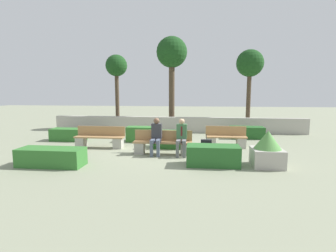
{
  "coord_description": "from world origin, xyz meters",
  "views": [
    {
      "loc": [
        1.19,
        -10.3,
        2.36
      ],
      "look_at": [
        -0.03,
        0.5,
        0.9
      ],
      "focal_mm": 28.0,
      "sensor_mm": 36.0,
      "label": 1
    }
  ],
  "objects_px": {
    "bench_front": "(163,145)",
    "person_seated_woman": "(156,134)",
    "bench_right_side": "(226,140)",
    "person_seated_man": "(182,135)",
    "bench_left_side": "(100,139)",
    "tree_center_right": "(250,65)",
    "planter_corner_left": "(267,150)",
    "tree_leftmost": "(116,68)",
    "suitcase": "(206,147)",
    "tree_center_left": "(172,55)"
  },
  "relations": [
    {
      "from": "person_seated_woman",
      "to": "planter_corner_left",
      "type": "xyz_separation_m",
      "value": [
        3.7,
        -1.12,
        -0.23
      ]
    },
    {
      "from": "bench_front",
      "to": "suitcase",
      "type": "relative_size",
      "value": 2.84
    },
    {
      "from": "person_seated_man",
      "to": "tree_center_right",
      "type": "xyz_separation_m",
      "value": [
        3.6,
        6.79,
        3.11
      ]
    },
    {
      "from": "tree_leftmost",
      "to": "bench_left_side",
      "type": "bearing_deg",
      "value": -79.9
    },
    {
      "from": "bench_left_side",
      "to": "tree_center_right",
      "type": "height_order",
      "value": "tree_center_right"
    },
    {
      "from": "person_seated_woman",
      "to": "tree_center_right",
      "type": "height_order",
      "value": "tree_center_right"
    },
    {
      "from": "tree_leftmost",
      "to": "tree_center_right",
      "type": "relative_size",
      "value": 0.97
    },
    {
      "from": "bench_left_side",
      "to": "person_seated_woman",
      "type": "bearing_deg",
      "value": -23.24
    },
    {
      "from": "planter_corner_left",
      "to": "tree_center_left",
      "type": "xyz_separation_m",
      "value": [
        -3.76,
        7.5,
        3.9
      ]
    },
    {
      "from": "suitcase",
      "to": "tree_leftmost",
      "type": "relative_size",
      "value": 0.17
    },
    {
      "from": "tree_center_left",
      "to": "tree_center_right",
      "type": "distance_m",
      "value": 4.65
    },
    {
      "from": "bench_front",
      "to": "suitcase",
      "type": "height_order",
      "value": "bench_front"
    },
    {
      "from": "bench_right_side",
      "to": "suitcase",
      "type": "relative_size",
      "value": 2.19
    },
    {
      "from": "person_seated_man",
      "to": "suitcase",
      "type": "height_order",
      "value": "person_seated_man"
    },
    {
      "from": "person_seated_woman",
      "to": "planter_corner_left",
      "type": "height_order",
      "value": "person_seated_woman"
    },
    {
      "from": "tree_leftmost",
      "to": "tree_center_left",
      "type": "xyz_separation_m",
      "value": [
        3.54,
        -0.48,
        0.68
      ]
    },
    {
      "from": "bench_left_side",
      "to": "tree_center_right",
      "type": "xyz_separation_m",
      "value": [
        7.08,
        5.83,
        3.51
      ]
    },
    {
      "from": "suitcase",
      "to": "tree_leftmost",
      "type": "xyz_separation_m",
      "value": [
        -5.44,
        6.68,
        3.47
      ]
    },
    {
      "from": "person_seated_man",
      "to": "tree_center_right",
      "type": "bearing_deg",
      "value": 62.07
    },
    {
      "from": "bench_front",
      "to": "person_seated_woman",
      "type": "distance_m",
      "value": 0.49
    },
    {
      "from": "bench_left_side",
      "to": "person_seated_man",
      "type": "distance_m",
      "value": 3.64
    },
    {
      "from": "planter_corner_left",
      "to": "tree_center_right",
      "type": "xyz_separation_m",
      "value": [
        0.84,
        7.9,
        3.33
      ]
    },
    {
      "from": "suitcase",
      "to": "tree_center_right",
      "type": "xyz_separation_m",
      "value": [
        2.69,
        6.61,
        3.57
      ]
    },
    {
      "from": "person_seated_man",
      "to": "suitcase",
      "type": "distance_m",
      "value": 1.03
    },
    {
      "from": "person_seated_man",
      "to": "person_seated_woman",
      "type": "xyz_separation_m",
      "value": [
        -0.94,
        0.0,
        0.02
      ]
    },
    {
      "from": "planter_corner_left",
      "to": "tree_leftmost",
      "type": "distance_m",
      "value": 11.28
    },
    {
      "from": "tree_leftmost",
      "to": "tree_center_right",
      "type": "height_order",
      "value": "tree_center_right"
    },
    {
      "from": "tree_center_left",
      "to": "tree_leftmost",
      "type": "bearing_deg",
      "value": 172.33
    },
    {
      "from": "bench_left_side",
      "to": "tree_center_right",
      "type": "relative_size",
      "value": 0.43
    },
    {
      "from": "bench_front",
      "to": "bench_right_side",
      "type": "xyz_separation_m",
      "value": [
        2.49,
        1.44,
        -0.02
      ]
    },
    {
      "from": "person_seated_man",
      "to": "tree_center_left",
      "type": "height_order",
      "value": "tree_center_left"
    },
    {
      "from": "bench_front",
      "to": "tree_leftmost",
      "type": "height_order",
      "value": "tree_leftmost"
    },
    {
      "from": "person_seated_man",
      "to": "planter_corner_left",
      "type": "distance_m",
      "value": 2.99
    },
    {
      "from": "suitcase",
      "to": "planter_corner_left",
      "type": "bearing_deg",
      "value": -34.84
    },
    {
      "from": "person_seated_man",
      "to": "planter_corner_left",
      "type": "height_order",
      "value": "person_seated_man"
    },
    {
      "from": "person_seated_man",
      "to": "tree_leftmost",
      "type": "bearing_deg",
      "value": 123.45
    },
    {
      "from": "bench_left_side",
      "to": "tree_leftmost",
      "type": "xyz_separation_m",
      "value": [
        -1.05,
        5.9,
        3.41
      ]
    },
    {
      "from": "bench_front",
      "to": "person_seated_woman",
      "type": "bearing_deg",
      "value": -147.08
    },
    {
      "from": "bench_right_side",
      "to": "person_seated_man",
      "type": "bearing_deg",
      "value": -126.75
    },
    {
      "from": "bench_left_side",
      "to": "person_seated_woman",
      "type": "relative_size",
      "value": 1.51
    },
    {
      "from": "tree_center_left",
      "to": "bench_right_side",
      "type": "bearing_deg",
      "value": -59.99
    },
    {
      "from": "bench_left_side",
      "to": "bench_right_side",
      "type": "height_order",
      "value": "same"
    },
    {
      "from": "suitcase",
      "to": "tree_center_right",
      "type": "bearing_deg",
      "value": 67.84
    },
    {
      "from": "tree_center_left",
      "to": "suitcase",
      "type": "bearing_deg",
      "value": -72.97
    },
    {
      "from": "bench_right_side",
      "to": "tree_leftmost",
      "type": "bearing_deg",
      "value": 151.57
    },
    {
      "from": "bench_right_side",
      "to": "tree_center_left",
      "type": "distance_m",
      "value": 6.9
    },
    {
      "from": "person_seated_woman",
      "to": "bench_left_side",
      "type": "bearing_deg",
      "value": 159.32
    },
    {
      "from": "bench_front",
      "to": "person_seated_man",
      "type": "bearing_deg",
      "value": -11.51
    },
    {
      "from": "bench_left_side",
      "to": "bench_front",
      "type": "bearing_deg",
      "value": -19.04
    },
    {
      "from": "bench_front",
      "to": "tree_center_right",
      "type": "xyz_separation_m",
      "value": [
        4.32,
        6.65,
        3.51
      ]
    }
  ]
}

